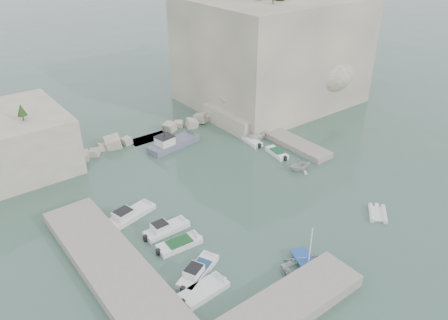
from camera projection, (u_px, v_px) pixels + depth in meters
ground at (257, 205)px, 47.71m from camera, size 400.00×400.00×0.00m
cliff_east at (271, 51)px, 71.92m from camera, size 26.00×22.00×17.00m
cliff_terrace at (243, 115)px, 66.57m from camera, size 8.00×10.00×2.50m
quay_west at (118, 273)px, 37.65m from camera, size 5.00×24.00×1.10m
quay_south at (268, 318)px, 33.41m from camera, size 18.00×4.00×1.10m
ledge_east at (282, 137)px, 61.69m from camera, size 3.00×16.00×0.80m
breakwater at (150, 134)px, 62.12m from camera, size 28.00×3.00×1.40m
motorboat_a at (131, 217)px, 45.72m from camera, size 6.41×3.21×1.40m
motorboat_b at (167, 231)px, 43.63m from camera, size 5.08×1.70×1.40m
motorboat_c at (180, 246)px, 41.64m from camera, size 4.81×2.04×0.70m
motorboat_d at (198, 274)px, 38.39m from camera, size 5.53×3.73×1.40m
motorboat_e at (204, 293)px, 36.41m from camera, size 4.72×2.15×0.70m
rowboat at (308, 268)px, 38.97m from camera, size 5.65×4.84×0.99m
inflatable_dinghy at (377, 215)px, 46.10m from camera, size 3.71×3.48×0.44m
tender_east_a at (299, 170)px, 54.43m from camera, size 3.81×3.50×1.69m
tender_east_b at (277, 155)px, 57.98m from camera, size 2.00×4.18×0.70m
tender_east_c at (251, 142)px, 61.24m from camera, size 1.91×4.44×0.70m
tender_east_d at (259, 138)px, 62.50m from camera, size 4.61×2.61×1.68m
work_boat at (174, 146)px, 60.11m from camera, size 8.59×3.70×2.20m
rowboat_mast at (311, 246)px, 37.73m from camera, size 0.10×0.10×4.20m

